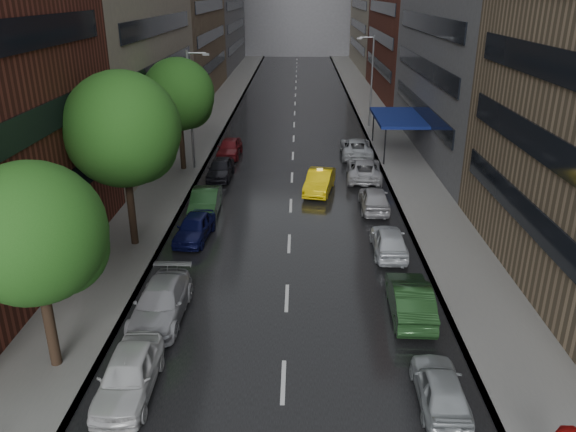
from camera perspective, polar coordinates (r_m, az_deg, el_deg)
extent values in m
cube|color=black|center=(64.06, 0.67, 10.05)|extent=(14.00, 140.00, 0.01)
cube|color=gray|center=(64.75, -7.45, 10.06)|extent=(4.00, 140.00, 0.15)
cube|color=gray|center=(64.61, 8.80, 9.96)|extent=(4.00, 140.00, 0.15)
cube|color=#937A5B|center=(78.26, -10.96, 19.97)|extent=(8.00, 28.00, 22.00)
cube|color=slate|center=(50.80, 18.83, 19.48)|extent=(8.00, 28.00, 24.00)
cylinder|color=#382619|center=(22.55, -23.18, -9.35)|extent=(0.40, 0.40, 4.42)
sphere|color=#1E5116|center=(21.12, -24.50, -1.60)|extent=(5.05, 5.05, 5.05)
cylinder|color=#382619|center=(31.56, -15.71, 1.46)|extent=(0.40, 0.40, 5.27)
sphere|color=#1E5116|center=(30.46, -16.47, 8.45)|extent=(6.03, 6.03, 6.03)
cylinder|color=#382619|center=(44.69, -10.75, 7.52)|extent=(0.40, 0.40, 4.77)
sphere|color=#1E5116|center=(43.96, -11.08, 12.04)|extent=(5.46, 5.46, 5.46)
imported|color=yellow|center=(39.53, 3.22, 3.54)|extent=(2.52, 4.95, 1.56)
imported|color=silver|center=(21.15, -15.88, -15.20)|extent=(1.90, 4.58, 1.55)
imported|color=#99999E|center=(25.11, -12.77, -8.53)|extent=(2.18, 5.17, 1.49)
imported|color=#0D103E|center=(32.34, -9.48, -1.14)|extent=(2.15, 4.43, 1.46)
imported|color=#1A3B1C|center=(35.89, -8.41, 1.40)|extent=(1.78, 4.81, 1.57)
imported|color=black|center=(42.73, -6.88, 4.81)|extent=(1.87, 4.47, 1.51)
imported|color=maroon|center=(48.35, -5.96, 6.93)|extent=(1.99, 4.70, 1.59)
imported|color=#A0A6A9|center=(20.65, 15.24, -16.48)|extent=(1.70, 4.01, 1.35)
imported|color=#1C3E1C|center=(25.23, 12.30, -8.21)|extent=(1.82, 4.82, 1.57)
imported|color=silver|center=(30.65, 10.24, -2.49)|extent=(1.86, 4.42, 1.49)
imported|color=#A09FA4|center=(36.60, 8.76, 1.76)|extent=(1.93, 4.55, 1.53)
imported|color=#A5A5AA|center=(42.63, 7.71, 4.73)|extent=(2.91, 5.64, 1.52)
imported|color=#9EA2A7|center=(48.60, 6.93, 6.94)|extent=(2.67, 5.62, 1.55)
cylinder|color=gray|center=(44.32, -9.85, 10.47)|extent=(0.18, 0.18, 9.00)
cube|color=gray|center=(43.45, -8.34, 15.94)|extent=(0.50, 0.22, 0.16)
cylinder|color=gray|center=(58.77, 8.48, 13.33)|extent=(0.18, 0.18, 9.00)
cube|color=gray|center=(58.14, 7.29, 17.47)|extent=(0.50, 0.22, 0.16)
cube|color=navy|center=(49.47, 11.16, 9.79)|extent=(4.00, 8.00, 0.25)
cylinder|color=black|center=(45.91, 9.81, 7.01)|extent=(0.12, 0.12, 3.00)
cylinder|color=black|center=(53.22, 8.66, 9.14)|extent=(0.12, 0.12, 3.00)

